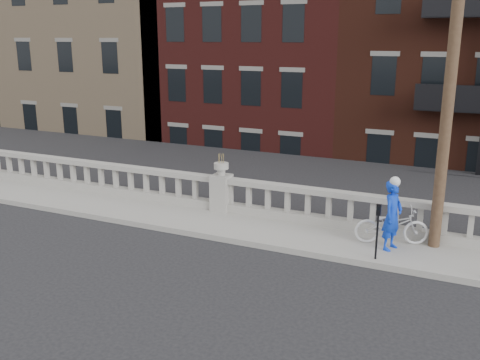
# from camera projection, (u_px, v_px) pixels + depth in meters

# --- Properties ---
(ground) EXTENTS (120.00, 120.00, 0.00)m
(ground) POSITION_uv_depth(u_px,v_px,m) (148.00, 262.00, 12.94)
(ground) COLOR black
(ground) RESTS_ON ground
(sidewalk) EXTENTS (32.00, 2.20, 0.15)m
(sidewalk) POSITION_uv_depth(u_px,v_px,m) (207.00, 221.00, 15.55)
(sidewalk) COLOR #9B9890
(sidewalk) RESTS_ON ground
(balustrade) EXTENTS (28.00, 0.34, 1.03)m
(balustrade) POSITION_uv_depth(u_px,v_px,m) (222.00, 194.00, 16.24)
(balustrade) COLOR #9B9890
(balustrade) RESTS_ON sidewalk
(planter_pedestal) EXTENTS (0.55, 0.55, 1.76)m
(planter_pedestal) POSITION_uv_depth(u_px,v_px,m) (221.00, 188.00, 16.19)
(planter_pedestal) COLOR #9B9890
(planter_pedestal) RESTS_ON sidewalk
(lower_level) EXTENTS (80.00, 44.00, 20.80)m
(lower_level) POSITION_uv_depth(u_px,v_px,m) (372.00, 82.00, 32.21)
(lower_level) COLOR #605E59
(lower_level) RESTS_ON ground
(utility_pole) EXTENTS (1.60, 0.28, 10.00)m
(utility_pole) POSITION_uv_depth(u_px,v_px,m) (455.00, 39.00, 12.21)
(utility_pole) COLOR #422D1E
(utility_pole) RESTS_ON sidewalk
(parking_meter_b) EXTENTS (0.10, 0.09, 1.36)m
(parking_meter_b) POSITION_uv_depth(u_px,v_px,m) (378.00, 225.00, 12.53)
(parking_meter_b) COLOR black
(parking_meter_b) RESTS_ON sidewalk
(bicycle) EXTENTS (1.96, 1.23, 0.97)m
(bicycle) POSITION_uv_depth(u_px,v_px,m) (392.00, 225.00, 13.59)
(bicycle) COLOR silver
(bicycle) RESTS_ON sidewalk
(cyclist) EXTENTS (0.60, 0.74, 1.76)m
(cyclist) POSITION_uv_depth(u_px,v_px,m) (392.00, 215.00, 13.13)
(cyclist) COLOR #0D35CA
(cyclist) RESTS_ON sidewalk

